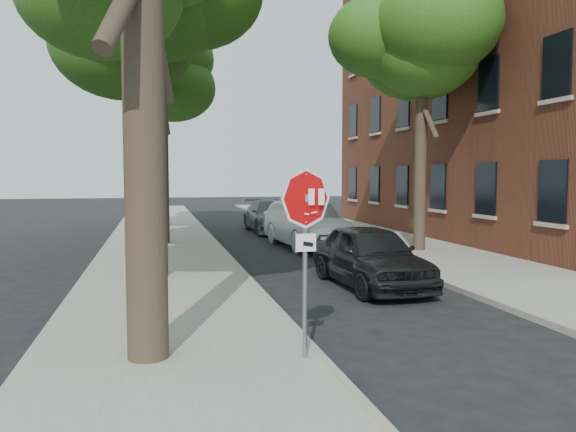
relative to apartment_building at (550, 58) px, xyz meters
name	(u,v)px	position (x,y,z in m)	size (l,w,h in m)	color
ground	(353,362)	(-14.00, -14.00, -7.65)	(120.00, 120.00, 0.00)	black
sidewalk_left	(161,251)	(-16.50, -2.00, -7.59)	(4.00, 55.00, 0.12)	gray
sidewalk_right	(394,244)	(-8.00, -2.00, -7.59)	(4.00, 55.00, 0.12)	gray
curb_left	(222,249)	(-14.45, -2.00, -7.59)	(0.12, 55.00, 0.13)	#9E9384
curb_right	(342,245)	(-10.05, -2.00, -7.59)	(0.12, 55.00, 0.13)	#9E9384
apartment_building	(550,58)	(0.00, 0.00, 0.00)	(12.20, 20.20, 15.30)	brown
stop_sign	(306,226)	(-14.70, -14.03, -5.71)	(0.76, 0.34, 2.61)	gray
tree_mid_b	(159,28)	(-16.42, 0.12, 0.34)	(5.88, 5.46, 10.36)	black
tree_far	(152,81)	(-16.72, 7.11, -0.44)	(5.29, 4.91, 9.33)	black
tree_right	(420,36)	(-8.02, -3.89, -0.44)	(5.29, 4.91, 9.33)	black
car_a	(370,256)	(-11.76, -9.03, -6.92)	(1.74, 4.32, 1.47)	black
car_b	(305,225)	(-11.40, -1.82, -6.82)	(1.77, 5.08, 1.68)	#AFB1B7
car_c	(272,216)	(-11.44, 3.98, -6.91)	(2.07, 5.10, 1.48)	#505256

